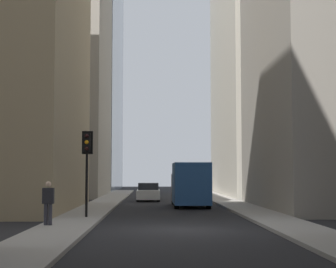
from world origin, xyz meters
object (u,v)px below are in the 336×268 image
(pedestrian, at_px, (48,201))
(sedan_white, at_px, (148,192))
(delivery_truck, at_px, (190,184))
(traffic_light_midblock, at_px, (87,153))

(pedestrian, bearing_deg, sedan_white, -10.08)
(delivery_truck, xyz_separation_m, traffic_light_midblock, (-10.01, 5.57, 1.66))
(delivery_truck, relative_size, pedestrian, 3.74)
(traffic_light_midblock, height_order, pedestrian, traffic_light_midblock)
(sedan_white, bearing_deg, delivery_truck, -159.02)
(sedan_white, bearing_deg, pedestrian, 169.92)
(traffic_light_midblock, bearing_deg, sedan_white, -9.08)
(delivery_truck, height_order, pedestrian, delivery_truck)
(sedan_white, height_order, pedestrian, pedestrian)
(sedan_white, distance_m, pedestrian, 21.64)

